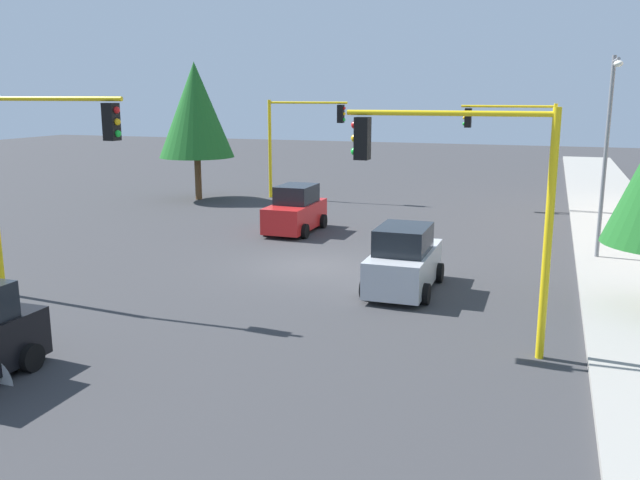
# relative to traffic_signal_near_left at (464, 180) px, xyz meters

# --- Properties ---
(ground_plane) EXTENTS (120.00, 120.00, 0.00)m
(ground_plane) POSITION_rel_traffic_signal_near_left_xyz_m (-6.00, -5.67, -3.89)
(ground_plane) COLOR #353538
(sidewalk_kerb) EXTENTS (80.00, 4.00, 0.15)m
(sidewalk_kerb) POSITION_rel_traffic_signal_near_left_xyz_m (-11.00, 4.83, -3.81)
(sidewalk_kerb) COLOR gray
(sidewalk_kerb) RESTS_ON ground
(traffic_signal_near_left) EXTENTS (0.36, 4.59, 5.48)m
(traffic_signal_near_left) POSITION_rel_traffic_signal_near_left_xyz_m (0.00, 0.00, 0.00)
(traffic_signal_near_left) COLOR yellow
(traffic_signal_near_left) RESTS_ON ground
(traffic_signal_near_right) EXTENTS (0.36, 4.59, 5.77)m
(traffic_signal_near_right) POSITION_rel_traffic_signal_near_left_xyz_m (0.00, -11.38, 0.19)
(traffic_signal_near_right) COLOR yellow
(traffic_signal_near_right) RESTS_ON ground
(traffic_signal_far_left) EXTENTS (0.36, 4.59, 5.30)m
(traffic_signal_far_left) POSITION_rel_traffic_signal_near_left_xyz_m (-20.00, -0.03, -0.12)
(traffic_signal_far_left) COLOR yellow
(traffic_signal_far_left) RESTS_ON ground
(traffic_signal_far_right) EXTENTS (0.36, 4.59, 5.44)m
(traffic_signal_far_right) POSITION_rel_traffic_signal_near_left_xyz_m (-20.00, -11.33, -0.03)
(traffic_signal_far_right) COLOR yellow
(traffic_signal_far_right) RESTS_ON ground
(street_lamp_curbside) EXTENTS (2.15, 0.28, 7.00)m
(street_lamp_curbside) POSITION_rel_traffic_signal_near_left_xyz_m (-9.61, 3.53, 0.46)
(street_lamp_curbside) COLOR slate
(street_lamp_curbside) RESTS_ON ground
(tree_opposite_side) EXTENTS (4.08, 4.08, 7.46)m
(tree_opposite_side) POSITION_rel_traffic_signal_near_left_xyz_m (-18.00, -16.67, 1.00)
(tree_opposite_side) COLOR brown
(tree_opposite_side) RESTS_ON ground
(car_silver) EXTENTS (3.89, 1.95, 1.98)m
(car_silver) POSITION_rel_traffic_signal_near_left_xyz_m (-4.20, -2.14, -2.99)
(car_silver) COLOR #B2B5BA
(car_silver) RESTS_ON ground
(car_red) EXTENTS (3.74, 1.93, 1.98)m
(car_red) POSITION_rel_traffic_signal_near_left_xyz_m (-11.36, -8.33, -2.99)
(car_red) COLOR red
(car_red) RESTS_ON ground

